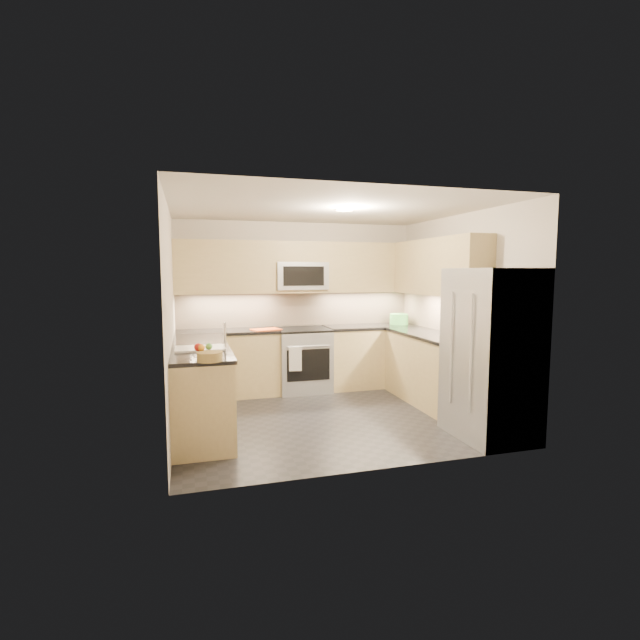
{
  "coord_description": "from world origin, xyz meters",
  "views": [
    {
      "loc": [
        -1.61,
        -5.29,
        1.77
      ],
      "look_at": [
        0.0,
        0.35,
        1.15
      ],
      "focal_mm": 26.0,
      "sensor_mm": 36.0,
      "label": 1
    }
  ],
  "objects_px": {
    "cutting_board": "(266,329)",
    "fruit_basket": "(210,357)",
    "utensil_bowl": "(399,319)",
    "gas_range": "(303,360)",
    "microwave": "(301,276)",
    "refrigerator": "(491,354)"
  },
  "relations": [
    {
      "from": "cutting_board",
      "to": "fruit_basket",
      "type": "height_order",
      "value": "fruit_basket"
    },
    {
      "from": "utensil_bowl",
      "to": "fruit_basket",
      "type": "bearing_deg",
      "value": -142.84
    },
    {
      "from": "cutting_board",
      "to": "fruit_basket",
      "type": "bearing_deg",
      "value": -112.11
    },
    {
      "from": "gas_range",
      "to": "fruit_basket",
      "type": "xyz_separation_m",
      "value": [
        -1.43,
        -2.23,
        0.53
      ]
    },
    {
      "from": "microwave",
      "to": "cutting_board",
      "type": "xyz_separation_m",
      "value": [
        -0.56,
        -0.2,
        -0.75
      ]
    },
    {
      "from": "refrigerator",
      "to": "cutting_board",
      "type": "relative_size",
      "value": 4.61
    },
    {
      "from": "refrigerator",
      "to": "cutting_board",
      "type": "xyz_separation_m",
      "value": [
        -2.01,
        2.35,
        0.05
      ]
    },
    {
      "from": "gas_range",
      "to": "cutting_board",
      "type": "bearing_deg",
      "value": -172.32
    },
    {
      "from": "gas_range",
      "to": "utensil_bowl",
      "type": "bearing_deg",
      "value": 1.58
    },
    {
      "from": "microwave",
      "to": "cutting_board",
      "type": "relative_size",
      "value": 1.95
    },
    {
      "from": "utensil_bowl",
      "to": "cutting_board",
      "type": "relative_size",
      "value": 0.73
    },
    {
      "from": "gas_range",
      "to": "refrigerator",
      "type": "height_order",
      "value": "refrigerator"
    },
    {
      "from": "gas_range",
      "to": "utensil_bowl",
      "type": "relative_size",
      "value": 3.17
    },
    {
      "from": "utensil_bowl",
      "to": "cutting_board",
      "type": "height_order",
      "value": "utensil_bowl"
    },
    {
      "from": "refrigerator",
      "to": "microwave",
      "type": "bearing_deg",
      "value": 119.62
    },
    {
      "from": "refrigerator",
      "to": "fruit_basket",
      "type": "bearing_deg",
      "value": 176.1
    },
    {
      "from": "cutting_board",
      "to": "gas_range",
      "type": "bearing_deg",
      "value": 7.68
    },
    {
      "from": "gas_range",
      "to": "cutting_board",
      "type": "relative_size",
      "value": 2.33
    },
    {
      "from": "gas_range",
      "to": "fruit_basket",
      "type": "height_order",
      "value": "fruit_basket"
    },
    {
      "from": "refrigerator",
      "to": "gas_range",
      "type": "bearing_deg",
      "value": 120.88
    },
    {
      "from": "gas_range",
      "to": "microwave",
      "type": "relative_size",
      "value": 1.2
    },
    {
      "from": "microwave",
      "to": "refrigerator",
      "type": "bearing_deg",
      "value": -60.38
    }
  ]
}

